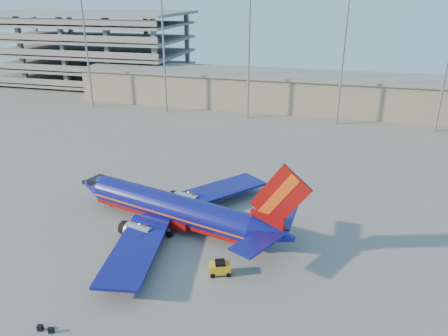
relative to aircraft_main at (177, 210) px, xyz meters
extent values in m
plane|color=slate|center=(2.81, 5.37, -2.38)|extent=(220.00, 220.00, 0.00)
cube|color=#88735E|center=(12.81, 63.37, 1.62)|extent=(120.00, 15.00, 8.00)
cube|color=slate|center=(12.81, 63.37, 5.82)|extent=(122.00, 16.00, 0.60)
cube|color=slate|center=(-59.19, 79.37, -1.38)|extent=(60.00, 30.00, 0.70)
cube|color=slate|center=(-59.19, 79.37, 2.82)|extent=(60.00, 30.00, 0.70)
cube|color=slate|center=(-59.19, 79.37, 7.02)|extent=(60.00, 30.00, 0.70)
cube|color=slate|center=(-59.19, 79.37, 11.22)|extent=(60.00, 30.00, 0.70)
cube|color=slate|center=(-59.19, 79.37, 15.42)|extent=(60.00, 30.00, 0.70)
cube|color=slate|center=(-59.19, 79.37, 18.62)|extent=(62.00, 32.00, 0.80)
cube|color=slate|center=(-59.19, 92.37, 8.12)|extent=(1.20, 1.20, 21.00)
cylinder|color=gray|center=(-42.19, 51.37, 11.62)|extent=(0.44, 0.44, 28.00)
cylinder|color=gray|center=(-22.19, 51.37, 11.62)|extent=(0.44, 0.44, 28.00)
cylinder|color=gray|center=(-2.19, 51.37, 11.62)|extent=(0.44, 0.44, 28.00)
cylinder|color=gray|center=(17.81, 51.37, 11.62)|extent=(0.44, 0.44, 28.00)
cylinder|color=gray|center=(37.81, 51.37, 11.62)|extent=(0.44, 0.44, 28.00)
cylinder|color=navy|center=(-0.76, 0.20, 0.15)|extent=(22.61, 9.14, 3.47)
cube|color=maroon|center=(-0.76, 0.20, -0.74)|extent=(22.44, 8.51, 1.22)
cube|color=#E64B13|center=(-0.76, 0.20, -0.08)|extent=(22.62, 9.18, 0.21)
cone|color=navy|center=(-13.52, 3.61, 0.15)|extent=(4.69, 4.36, 3.47)
cube|color=black|center=(-12.35, 3.29, 1.04)|extent=(2.80, 2.93, 0.75)
cone|color=navy|center=(12.45, -3.32, 0.48)|extent=(5.60, 4.60, 3.47)
cube|color=maroon|center=(11.73, -3.13, 1.74)|extent=(3.93, 1.51, 2.06)
cube|color=maroon|center=(12.99, -3.47, 5.02)|extent=(6.72, 2.06, 7.47)
cube|color=#E64B13|center=(12.81, -3.42, 5.02)|extent=(4.52, 1.56, 5.86)
cube|color=navy|center=(12.91, -0.15, 0.99)|extent=(3.11, 6.13, 0.21)
cube|color=navy|center=(11.27, -6.30, 0.99)|extent=(5.22, 6.62, 0.21)
cube|color=navy|center=(2.72, 7.80, -0.69)|extent=(12.77, 14.24, 0.33)
cube|color=navy|center=(-1.53, -8.12, -0.69)|extent=(6.91, 15.07, 0.33)
cube|color=maroon|center=(-0.31, 0.08, -1.11)|extent=(6.37, 4.98, 0.94)
cylinder|color=gray|center=(-0.59, 5.20, -1.30)|extent=(3.76, 2.77, 1.97)
cylinder|color=gray|center=(-3.10, -4.21, -1.30)|extent=(3.76, 2.77, 1.97)
cylinder|color=gray|center=(-10.72, 2.86, -1.86)|extent=(0.28, 0.28, 1.03)
cylinder|color=black|center=(-10.72, 2.86, -2.08)|extent=(0.64, 0.38, 0.60)
cylinder|color=black|center=(1.22, 2.19, -1.99)|extent=(0.89, 0.70, 0.79)
cylinder|color=black|center=(-0.03, -2.51, -1.99)|extent=(0.89, 0.70, 0.79)
cube|color=#FFAB16|center=(7.77, -8.08, -1.62)|extent=(2.42, 1.88, 1.02)
cube|color=black|center=(7.77, -8.08, -1.01)|extent=(1.34, 1.40, 0.36)
cylinder|color=black|center=(6.81, -7.83, -2.11)|extent=(0.56, 0.35, 0.53)
cylinder|color=black|center=(7.20, -8.88, -2.11)|extent=(0.56, 0.35, 0.53)
cylinder|color=black|center=(8.34, -7.27, -2.11)|extent=(0.56, 0.35, 0.53)
cylinder|color=black|center=(8.72, -8.32, -2.11)|extent=(0.56, 0.35, 0.53)
cube|color=black|center=(-5.11, -19.89, -2.12)|extent=(0.53, 0.47, 0.52)
cube|color=black|center=(-4.00, -19.91, -2.11)|extent=(0.52, 0.38, 0.54)
camera|label=1|loc=(17.98, -44.40, 24.94)|focal=35.00mm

